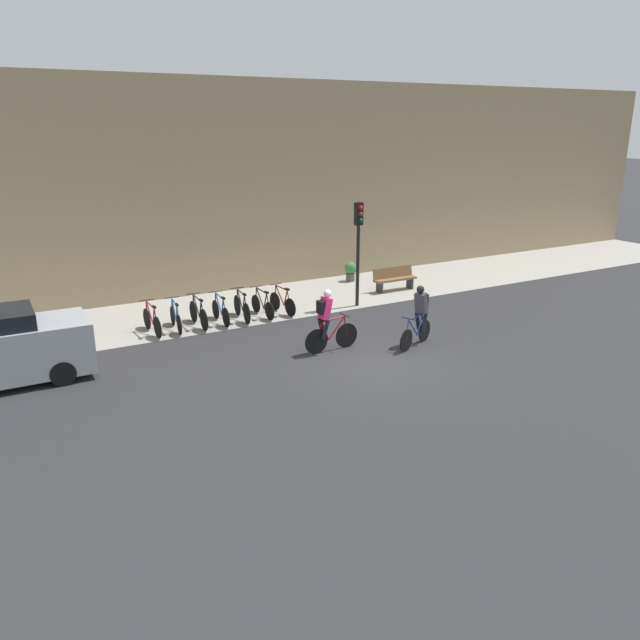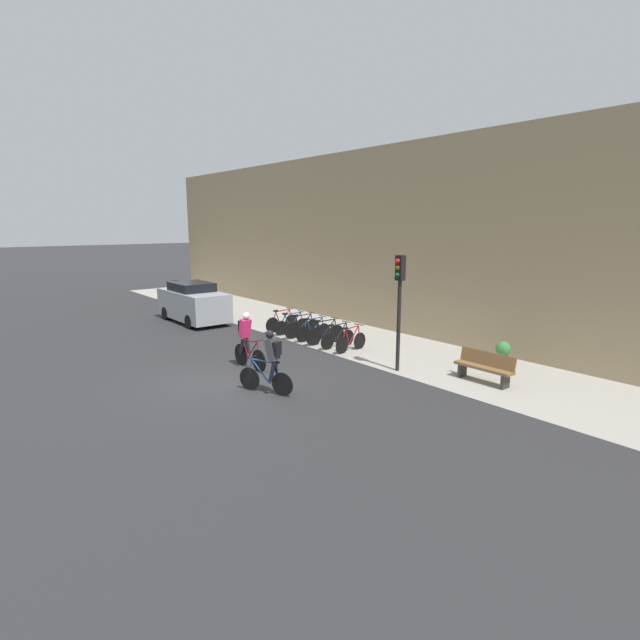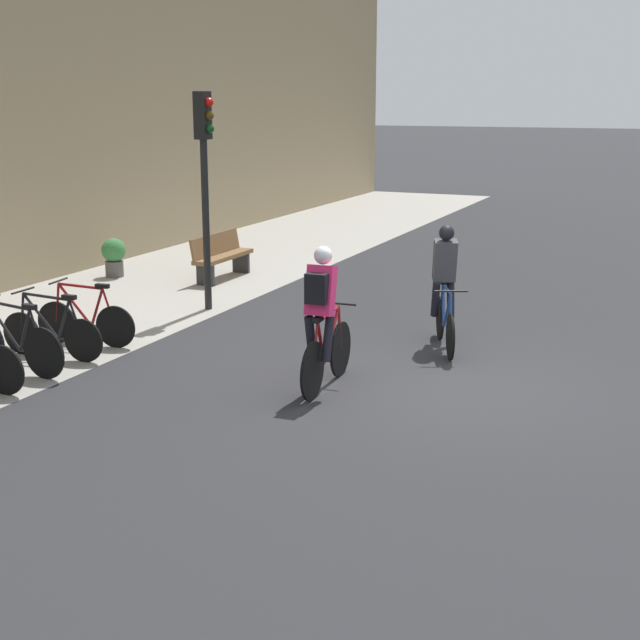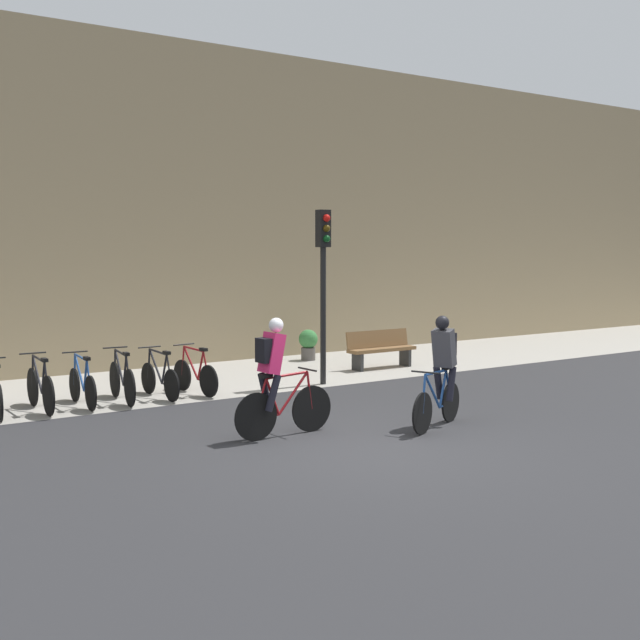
{
  "view_description": "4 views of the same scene",
  "coord_description": "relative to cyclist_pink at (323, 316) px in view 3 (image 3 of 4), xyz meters",
  "views": [
    {
      "loc": [
        -8.94,
        -12.93,
        6.11
      ],
      "look_at": [
        -0.88,
        1.53,
        0.89
      ],
      "focal_mm": 35.0,
      "sensor_mm": 36.0,
      "label": 1
    },
    {
      "loc": [
        12.72,
        -6.46,
        4.55
      ],
      "look_at": [
        0.02,
        3.68,
        1.39
      ],
      "focal_mm": 28.0,
      "sensor_mm": 36.0,
      "label": 2
    },
    {
      "loc": [
        -10.31,
        -2.8,
        3.51
      ],
      "look_at": [
        -0.47,
        1.49,
        0.82
      ],
      "focal_mm": 50.0,
      "sensor_mm": 36.0,
      "label": 3
    },
    {
      "loc": [
        -6.77,
        -8.8,
        2.82
      ],
      "look_at": [
        0.42,
        1.92,
        1.66
      ],
      "focal_mm": 45.0,
      "sensor_mm": 36.0,
      "label": 4
    }
  ],
  "objects": [
    {
      "name": "ground",
      "position": [
        0.77,
        -1.32,
        -0.95
      ],
      "size": [
        200.0,
        200.0,
        0.0
      ],
      "primitive_type": "plane",
      "color": "#2B2B2D"
    },
    {
      "name": "kerb_strip",
      "position": [
        0.77,
        5.43,
        -0.94
      ],
      "size": [
        44.0,
        4.5,
        0.01
      ],
      "primitive_type": "cube",
      "color": "#A39E93",
      "rests_on": "ground"
    },
    {
      "name": "cyclist_pink",
      "position": [
        0.0,
        0.0,
        0.0
      ],
      "size": [
        1.73,
        0.46,
        1.8
      ],
      "color": "black",
      "rests_on": "ground"
    },
    {
      "name": "cyclist_grey",
      "position": [
        2.6,
        -0.78,
        -0.0
      ],
      "size": [
        1.58,
        0.76,
        1.76
      ],
      "color": "black",
      "rests_on": "ground"
    },
    {
      "name": "parked_bike_4",
      "position": [
        -0.92,
        3.97,
        -0.54
      ],
      "size": [
        0.46,
        1.73,
        0.97
      ],
      "color": "black",
      "rests_on": "ground"
    },
    {
      "name": "parked_bike_5",
      "position": [
        -0.18,
        3.97,
        -0.56
      ],
      "size": [
        0.46,
        1.64,
        0.94
      ],
      "color": "black",
      "rests_on": "ground"
    },
    {
      "name": "parked_bike_6",
      "position": [
        0.55,
        3.97,
        -0.56
      ],
      "size": [
        0.46,
        1.58,
        0.94
      ],
      "color": "black",
      "rests_on": "ground"
    },
    {
      "name": "traffic_light_pole",
      "position": [
        3.23,
        3.5,
        1.55
      ],
      "size": [
        0.26,
        0.3,
        3.6
      ],
      "color": "black",
      "rests_on": "ground"
    },
    {
      "name": "bench",
      "position": [
        5.61,
        4.61,
        -0.47
      ],
      "size": [
        1.78,
        0.44,
        0.89
      ],
      "color": "brown",
      "rests_on": "ground"
    },
    {
      "name": "potted_plant",
      "position": [
        4.92,
        6.68,
        -0.51
      ],
      "size": [
        0.48,
        0.48,
        0.78
      ],
      "color": "#56514C",
      "rests_on": "ground"
    }
  ]
}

